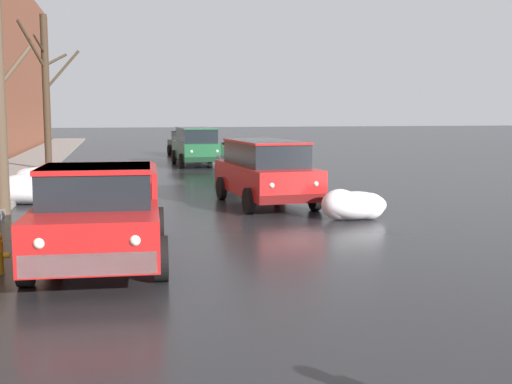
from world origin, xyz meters
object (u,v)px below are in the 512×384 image
suv_red_parked_kerbside_close (265,170)px  sedan_grey_parked_kerbside_mid (242,162)px  bare_tree_far_down_block (46,89)px  sedan_black_queued_behind_truck (187,143)px  suv_green_parked_far_down_block (196,145)px  pickup_truck_red_approaching_near_lane (100,213)px

suv_red_parked_kerbside_close → sedan_grey_parked_kerbside_mid: suv_red_parked_kerbside_close is taller
bare_tree_far_down_block → suv_red_parked_kerbside_close: 13.53m
sedan_grey_parked_kerbside_mid → sedan_black_queued_behind_truck: same height
suv_red_parked_kerbside_close → sedan_black_queued_behind_truck: 20.37m
sedan_grey_parked_kerbside_mid → bare_tree_far_down_block: bearing=143.3°
sedan_grey_parked_kerbside_mid → suv_red_parked_kerbside_close: bearing=-94.2°
suv_red_parked_kerbside_close → sedan_black_queued_behind_truck: (-0.09, 20.36, -0.24)m
bare_tree_far_down_block → suv_red_parked_kerbside_close: bare_tree_far_down_block is taller
sedan_grey_parked_kerbside_mid → suv_green_parked_far_down_block: bearing=95.8°
pickup_truck_red_approaching_near_lane → suv_red_parked_kerbside_close: (4.39, 6.43, 0.11)m
bare_tree_far_down_block → sedan_black_queued_behind_truck: (6.87, 9.06, -2.80)m
bare_tree_far_down_block → suv_red_parked_kerbside_close: size_ratio=1.38×
sedan_black_queued_behind_truck → pickup_truck_red_approaching_near_lane: bearing=-99.1°
pickup_truck_red_approaching_near_lane → suv_green_parked_far_down_block: (4.02, 20.06, 0.11)m
suv_green_parked_far_down_block → sedan_black_queued_behind_truck: bearing=87.7°
suv_red_parked_kerbside_close → suv_green_parked_far_down_block: (-0.36, 13.63, -0.00)m
suv_green_parked_far_down_block → sedan_grey_parked_kerbside_mid: bearing=-84.2°
pickup_truck_red_approaching_near_lane → sedan_black_queued_behind_truck: 27.14m
sedan_grey_parked_kerbside_mid → suv_green_parked_far_down_block: 7.87m
bare_tree_far_down_block → suv_green_parked_far_down_block: (6.60, 2.32, -2.57)m
sedan_grey_parked_kerbside_mid → suv_green_parked_far_down_block: size_ratio=0.91×
bare_tree_far_down_block → pickup_truck_red_approaching_near_lane: (2.58, -17.74, -2.67)m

